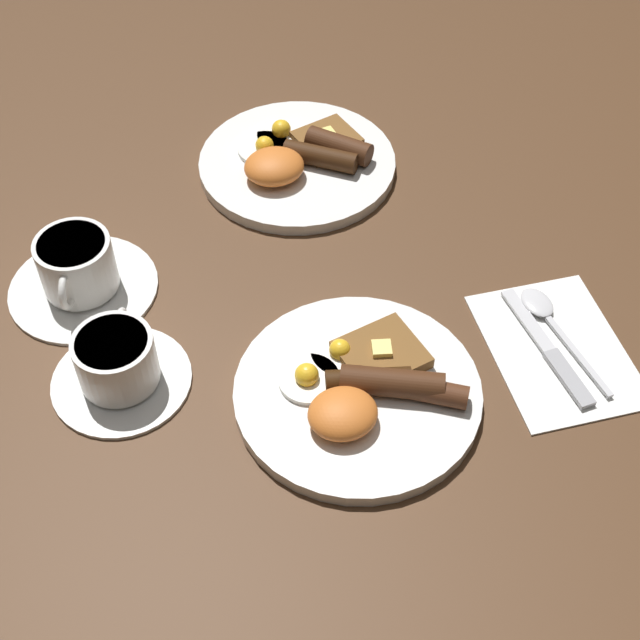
% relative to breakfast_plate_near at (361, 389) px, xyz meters
% --- Properties ---
extents(ground_plane, '(3.00, 3.00, 0.00)m').
position_rel_breakfast_plate_near_xyz_m(ground_plane, '(-0.00, 0.00, -0.01)').
color(ground_plane, '#4C301C').
extents(breakfast_plate_near, '(0.25, 0.25, 0.05)m').
position_rel_breakfast_plate_near_xyz_m(breakfast_plate_near, '(0.00, 0.00, 0.00)').
color(breakfast_plate_near, white).
rests_on(breakfast_plate_near, ground_plane).
extents(breakfast_plate_far, '(0.25, 0.25, 0.05)m').
position_rel_breakfast_plate_near_xyz_m(breakfast_plate_far, '(0.03, 0.37, 0.00)').
color(breakfast_plate_far, white).
rests_on(breakfast_plate_far, ground_plane).
extents(teacup_near, '(0.15, 0.15, 0.07)m').
position_rel_breakfast_plate_near_xyz_m(teacup_near, '(-0.23, 0.09, 0.01)').
color(teacup_near, white).
rests_on(teacup_near, ground_plane).
extents(teacup_far, '(0.17, 0.17, 0.07)m').
position_rel_breakfast_plate_near_xyz_m(teacup_far, '(-0.26, 0.23, 0.02)').
color(teacup_far, white).
rests_on(teacup_far, ground_plane).
extents(napkin, '(0.15, 0.20, 0.01)m').
position_rel_breakfast_plate_near_xyz_m(napkin, '(0.22, 0.01, -0.01)').
color(napkin, white).
rests_on(napkin, ground_plane).
extents(knife, '(0.03, 0.17, 0.01)m').
position_rel_breakfast_plate_near_xyz_m(knife, '(0.21, -0.00, -0.01)').
color(knife, silver).
rests_on(knife, napkin).
extents(spoon, '(0.04, 0.16, 0.01)m').
position_rel_breakfast_plate_near_xyz_m(spoon, '(0.23, 0.05, -0.01)').
color(spoon, silver).
rests_on(spoon, napkin).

